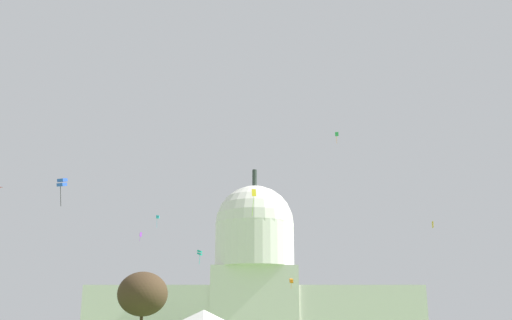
{
  "coord_description": "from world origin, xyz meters",
  "views": [
    {
      "loc": [
        -5.26,
        -31.45,
        2.08
      ],
      "look_at": [
        -5.39,
        89.2,
        37.09
      ],
      "focal_mm": 41.58,
      "sensor_mm": 36.0,
      "label": 1
    }
  ],
  "objects_px": {
    "capitol_building": "(255,276)",
    "kite_blue_mid": "(63,183)",
    "kite_turquoise_mid": "(200,253)",
    "tree_west_far": "(143,294)",
    "kite_orange_low": "(292,281)",
    "kite_cyan_mid": "(158,217)",
    "kite_green_high": "(337,135)",
    "kite_violet_mid": "(141,235)",
    "kite_yellow_mid": "(254,196)",
    "kite_gold_mid": "(433,224)"
  },
  "relations": [
    {
      "from": "capitol_building",
      "to": "kite_blue_mid",
      "type": "bearing_deg",
      "value": -99.94
    },
    {
      "from": "capitol_building",
      "to": "kite_green_high",
      "type": "height_order",
      "value": "capitol_building"
    },
    {
      "from": "kite_cyan_mid",
      "to": "kite_violet_mid",
      "type": "xyz_separation_m",
      "value": [
        -5.41,
        5.67,
        -3.89
      ]
    },
    {
      "from": "capitol_building",
      "to": "kite_turquoise_mid",
      "type": "relative_size",
      "value": 39.03
    },
    {
      "from": "kite_gold_mid",
      "to": "kite_green_high",
      "type": "bearing_deg",
      "value": -110.65
    },
    {
      "from": "kite_blue_mid",
      "to": "kite_violet_mid",
      "type": "height_order",
      "value": "kite_violet_mid"
    },
    {
      "from": "kite_blue_mid",
      "to": "kite_green_high",
      "type": "xyz_separation_m",
      "value": [
        46.18,
        61.03,
        27.37
      ]
    },
    {
      "from": "capitol_building",
      "to": "kite_violet_mid",
      "type": "height_order",
      "value": "capitol_building"
    },
    {
      "from": "kite_turquoise_mid",
      "to": "kite_cyan_mid",
      "type": "bearing_deg",
      "value": 42.45
    },
    {
      "from": "tree_west_far",
      "to": "kite_blue_mid",
      "type": "height_order",
      "value": "kite_blue_mid"
    },
    {
      "from": "kite_turquoise_mid",
      "to": "kite_orange_low",
      "type": "relative_size",
      "value": 0.98
    },
    {
      "from": "kite_orange_low",
      "to": "kite_violet_mid",
      "type": "bearing_deg",
      "value": -156.25
    },
    {
      "from": "kite_violet_mid",
      "to": "kite_gold_mid",
      "type": "distance_m",
      "value": 82.76
    },
    {
      "from": "kite_blue_mid",
      "to": "kite_violet_mid",
      "type": "xyz_separation_m",
      "value": [
        -5.48,
        84.22,
        6.19
      ]
    },
    {
      "from": "kite_cyan_mid",
      "to": "kite_yellow_mid",
      "type": "height_order",
      "value": "kite_cyan_mid"
    },
    {
      "from": "tree_west_far",
      "to": "kite_cyan_mid",
      "type": "distance_m",
      "value": 38.44
    },
    {
      "from": "kite_turquoise_mid",
      "to": "kite_orange_low",
      "type": "xyz_separation_m",
      "value": [
        23.25,
        64.68,
        -0.65
      ]
    },
    {
      "from": "kite_cyan_mid",
      "to": "kite_orange_low",
      "type": "relative_size",
      "value": 1.04
    },
    {
      "from": "kite_cyan_mid",
      "to": "capitol_building",
      "type": "bearing_deg",
      "value": 160.21
    },
    {
      "from": "capitol_building",
      "to": "kite_blue_mid",
      "type": "distance_m",
      "value": 148.59
    },
    {
      "from": "kite_violet_mid",
      "to": "tree_west_far",
      "type": "bearing_deg",
      "value": -95.3
    },
    {
      "from": "kite_turquoise_mid",
      "to": "kite_violet_mid",
      "type": "relative_size",
      "value": 1.23
    },
    {
      "from": "kite_turquoise_mid",
      "to": "capitol_building",
      "type": "bearing_deg",
      "value": 9.94
    },
    {
      "from": "kite_cyan_mid",
      "to": "kite_gold_mid",
      "type": "relative_size",
      "value": 2.63
    },
    {
      "from": "kite_blue_mid",
      "to": "kite_yellow_mid",
      "type": "height_order",
      "value": "kite_yellow_mid"
    },
    {
      "from": "capitol_building",
      "to": "kite_gold_mid",
      "type": "distance_m",
      "value": 117.73
    },
    {
      "from": "tree_west_far",
      "to": "capitol_building",
      "type": "bearing_deg",
      "value": 77.05
    },
    {
      "from": "capitol_building",
      "to": "kite_gold_mid",
      "type": "bearing_deg",
      "value": -73.14
    },
    {
      "from": "kite_blue_mid",
      "to": "kite_orange_low",
      "type": "height_order",
      "value": "kite_blue_mid"
    },
    {
      "from": "kite_turquoise_mid",
      "to": "kite_yellow_mid",
      "type": "height_order",
      "value": "kite_yellow_mid"
    },
    {
      "from": "kite_yellow_mid",
      "to": "kite_gold_mid",
      "type": "relative_size",
      "value": 3.75
    },
    {
      "from": "capitol_building",
      "to": "tree_west_far",
      "type": "height_order",
      "value": "capitol_building"
    },
    {
      "from": "kite_green_high",
      "to": "kite_violet_mid",
      "type": "height_order",
      "value": "kite_green_high"
    },
    {
      "from": "kite_turquoise_mid",
      "to": "kite_green_high",
      "type": "xyz_separation_m",
      "value": [
        31.98,
        11.99,
        30.56
      ]
    },
    {
      "from": "kite_turquoise_mid",
      "to": "kite_gold_mid",
      "type": "xyz_separation_m",
      "value": [
        45.59,
        -15.34,
        3.41
      ]
    },
    {
      "from": "kite_cyan_mid",
      "to": "kite_green_high",
      "type": "height_order",
      "value": "kite_green_high"
    },
    {
      "from": "tree_west_far",
      "to": "kite_orange_low",
      "type": "xyz_separation_m",
      "value": [
        34.6,
        66.57,
        8.06
      ]
    },
    {
      "from": "kite_orange_low",
      "to": "kite_gold_mid",
      "type": "bearing_deg",
      "value": -85.14
    },
    {
      "from": "kite_turquoise_mid",
      "to": "kite_green_high",
      "type": "bearing_deg",
      "value": -52.8
    },
    {
      "from": "tree_west_far",
      "to": "kite_orange_low",
      "type": "relative_size",
      "value": 4.4
    },
    {
      "from": "kite_yellow_mid",
      "to": "kite_violet_mid",
      "type": "relative_size",
      "value": 1.86
    },
    {
      "from": "capitol_building",
      "to": "kite_green_high",
      "type": "xyz_separation_m",
      "value": [
        20.53,
        -85.33,
        26.68
      ]
    },
    {
      "from": "kite_yellow_mid",
      "to": "kite_green_high",
      "type": "distance_m",
      "value": 52.45
    },
    {
      "from": "kite_green_high",
      "to": "kite_orange_low",
      "type": "relative_size",
      "value": 0.93
    },
    {
      "from": "tree_west_far",
      "to": "kite_blue_mid",
      "type": "relative_size",
      "value": 3.6
    },
    {
      "from": "tree_west_far",
      "to": "kite_violet_mid",
      "type": "relative_size",
      "value": 5.52
    },
    {
      "from": "kite_yellow_mid",
      "to": "kite_turquoise_mid",
      "type": "bearing_deg",
      "value": -35.69
    },
    {
      "from": "kite_green_high",
      "to": "kite_cyan_mid",
      "type": "bearing_deg",
      "value": 34.22
    },
    {
      "from": "kite_cyan_mid",
      "to": "kite_orange_low",
      "type": "bearing_deg",
      "value": 134.13
    },
    {
      "from": "kite_blue_mid",
      "to": "kite_green_high",
      "type": "relative_size",
      "value": 1.32
    }
  ]
}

